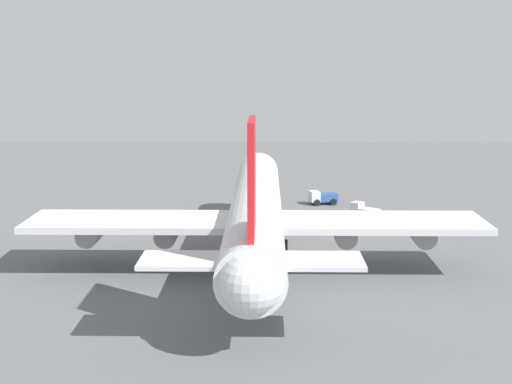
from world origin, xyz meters
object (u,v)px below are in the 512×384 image
Objects in this scene: cargo_loader at (364,211)px; safety_cone_nose at (283,210)px; maintenance_van at (322,197)px; cargo_airplane at (256,211)px.

safety_cone_nose is (4.16, 11.38, -0.77)m from cargo_loader.
safety_cone_nose is (-6.77, 6.36, -0.71)m from maintenance_van.
safety_cone_nose is (26.77, -3.57, -5.64)m from cargo_airplane.
cargo_loader reaches higher than safety_cone_nose.
cargo_loader is 12.14m from safety_cone_nose.
cargo_airplane is 12.68× the size of maintenance_van.
maintenance_van is at bearing -43.22° from safety_cone_nose.
cargo_loader is (-10.93, -5.02, 0.06)m from maintenance_van.
maintenance_van is at bearing -16.49° from cargo_airplane.
cargo_airplane reaches higher than maintenance_van.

